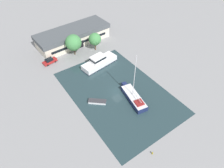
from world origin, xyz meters
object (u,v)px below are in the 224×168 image
at_px(quay_tree_by_water, 73,43).
at_px(parked_car, 50,61).
at_px(motor_cruiser, 99,62).
at_px(sailboat_moored, 133,97).
at_px(small_dinghy, 97,102).
at_px(warehouse_building, 73,36).
at_px(quay_tree_near_building, 95,39).

relative_size(quay_tree_by_water, parked_car, 1.56).
height_order(parked_car, motor_cruiser, motor_cruiser).
relative_size(quay_tree_by_water, sailboat_moored, 0.54).
distance_m(parked_car, sailboat_moored, 29.31).
height_order(parked_car, small_dinghy, parked_car).
height_order(warehouse_building, quay_tree_by_water, quay_tree_by_water).
bearing_deg(quay_tree_near_building, small_dinghy, -120.54).
distance_m(warehouse_building, parked_car, 13.83).
bearing_deg(motor_cruiser, quay_tree_by_water, 12.19).
xyz_separation_m(quay_tree_near_building, parked_car, (-15.65, 1.81, -3.25)).
height_order(parked_car, sailboat_moored, sailboat_moored).
bearing_deg(small_dinghy, motor_cruiser, 6.71).
relative_size(quay_tree_by_water, motor_cruiser, 0.60).
bearing_deg(small_dinghy, warehouse_building, 24.74).
bearing_deg(quay_tree_by_water, sailboat_moored, -83.36).
height_order(warehouse_building, motor_cruiser, warehouse_building).
relative_size(sailboat_moored, small_dinghy, 3.02).
distance_m(quay_tree_by_water, parked_car, 9.38).
bearing_deg(small_dinghy, parked_car, 49.53).
xyz_separation_m(quay_tree_near_building, sailboat_moored, (-3.97, -25.07, -3.34)).
relative_size(quay_tree_near_building, parked_car, 1.34).
distance_m(parked_car, motor_cruiser, 15.53).
height_order(warehouse_building, small_dinghy, warehouse_building).
relative_size(quay_tree_near_building, sailboat_moored, 0.46).
xyz_separation_m(warehouse_building, small_dinghy, (-8.46, -29.33, -2.16)).
distance_m(sailboat_moored, motor_cruiser, 17.15).
bearing_deg(parked_car, small_dinghy, -0.88).
bearing_deg(warehouse_building, quay_tree_near_building, -69.45).
xyz_separation_m(warehouse_building, motor_cruiser, (0.19, -16.57, -1.23)).
relative_size(warehouse_building, quay_tree_near_building, 4.23).
distance_m(quay_tree_near_building, small_dinghy, 24.31).
xyz_separation_m(quay_tree_by_water, sailboat_moored, (3.09, -26.49, -3.85)).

